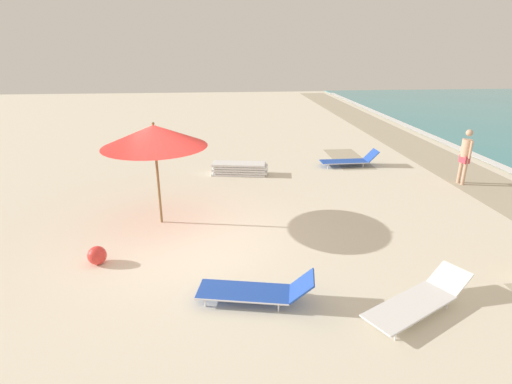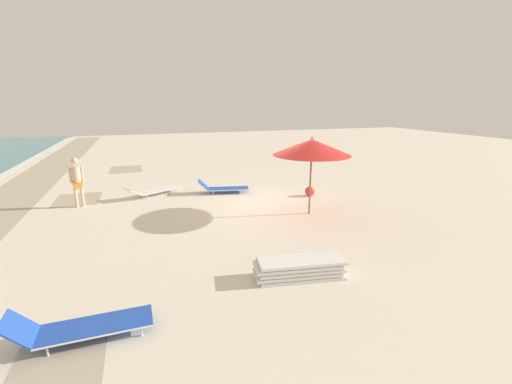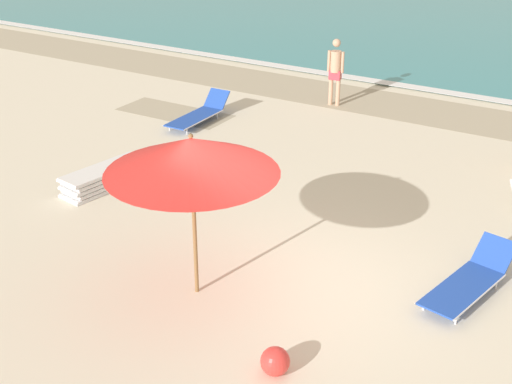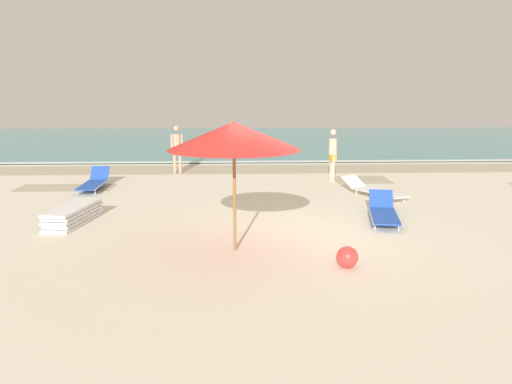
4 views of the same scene
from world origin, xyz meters
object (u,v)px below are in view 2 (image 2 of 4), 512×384
Objects in this scene: beach_umbrella at (312,147)px; sun_lounger_under_umbrella at (154,190)px; lounger_stack at (300,268)px; sun_lounger_near_water_left at (81,326)px; beach_ball at (310,191)px; sun_lounger_beside_umbrella at (223,188)px; beachgoer_wading_adult at (77,179)px.

sun_lounger_under_umbrella is (4.02, 4.78, -2.00)m from beach_umbrella.
lounger_stack is 0.89× the size of sun_lounger_under_umbrella.
beach_ball is at bearing -49.84° from sun_lounger_near_water_left.
lounger_stack is at bearing 149.91° from beach_umbrella.
sun_lounger_beside_umbrella is at bearing 30.69° from beach_umbrella.
beach_umbrella is 8.11m from beachgoer_wading_adult.
lounger_stack is 1.13× the size of beachgoer_wading_adult.
sun_lounger_beside_umbrella is at bearing -129.59° from sun_lounger_under_umbrella.
beach_umbrella is 1.22× the size of sun_lounger_near_water_left.
beachgoer_wading_adult reaches higher than lounger_stack.
beachgoer_wading_adult is at bearing 103.91° from sun_lounger_beside_umbrella.
sun_lounger_under_umbrella is 5.86× the size of beach_ball.
sun_lounger_near_water_left is 1.18× the size of beachgoer_wading_adult.
beach_umbrella is 7.92m from sun_lounger_near_water_left.
beachgoer_wading_adult reaches higher than sun_lounger_beside_umbrella.
sun_lounger_near_water_left is at bearing 108.36° from lounger_stack.
sun_lounger_beside_umbrella is (-0.51, -2.69, 0.01)m from sun_lounger_under_umbrella.
beach_umbrella is at bearing -20.83° from lounger_stack.
beach_umbrella is 1.21× the size of sun_lounger_beside_umbrella.
beachgoer_wading_adult is (7.70, 1.05, 0.78)m from sun_lounger_near_water_left.
sun_lounger_near_water_left reaches higher than lounger_stack.
lounger_stack is at bearing -81.80° from sun_lounger_near_water_left.
sun_lounger_near_water_left is (-8.43, 1.49, 0.01)m from sun_lounger_under_umbrella.
lounger_stack is at bearing -169.25° from sun_lounger_beside_umbrella.
sun_lounger_under_umbrella is 1.07× the size of sun_lounger_beside_umbrella.
sun_lounger_beside_umbrella reaches higher than beach_ball.
beach_umbrella reaches higher than beachgoer_wading_adult.
beach_ball is (6.36, -7.30, -0.03)m from sun_lounger_near_water_left.
beachgoer_wading_adult reaches higher than sun_lounger_under_umbrella.
sun_lounger_beside_umbrella is 3.49m from beach_ball.
beachgoer_wading_adult is at bearing 80.91° from beach_ball.
sun_lounger_near_water_left is at bearing 131.06° from beach_ball.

